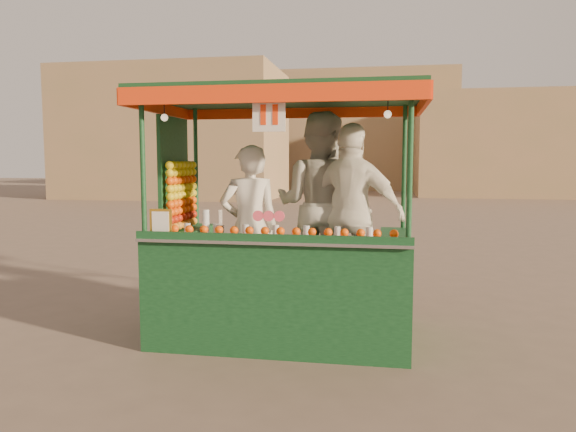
% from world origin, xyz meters
% --- Properties ---
extents(ground, '(90.00, 90.00, 0.00)m').
position_xyz_m(ground, '(0.00, 0.00, 0.00)').
color(ground, brown).
rests_on(ground, ground).
extents(building_left, '(10.00, 6.00, 6.00)m').
position_xyz_m(building_left, '(-9.00, 20.00, 3.00)').
color(building_left, '#987556').
rests_on(building_left, ground).
extents(building_right, '(9.00, 6.00, 5.00)m').
position_xyz_m(building_right, '(7.00, 24.00, 2.50)').
color(building_right, '#987556').
rests_on(building_right, ground).
extents(building_center, '(14.00, 7.00, 7.00)m').
position_xyz_m(building_center, '(-2.00, 30.00, 3.50)').
color(building_center, '#987556').
rests_on(building_center, ground).
extents(juice_cart, '(2.63, 1.70, 2.39)m').
position_xyz_m(juice_cart, '(-0.08, -0.08, 0.77)').
color(juice_cart, '#0E3519').
rests_on(juice_cart, ground).
extents(vendor_left, '(0.69, 0.59, 1.60)m').
position_xyz_m(vendor_left, '(-0.37, -0.01, 1.08)').
color(vendor_left, silver).
rests_on(vendor_left, ground).
extents(vendor_middle, '(1.06, 0.88, 1.96)m').
position_xyz_m(vendor_middle, '(0.25, 0.59, 1.26)').
color(vendor_middle, beige).
rests_on(vendor_middle, ground).
extents(vendor_right, '(1.16, 0.74, 1.83)m').
position_xyz_m(vendor_right, '(0.62, 0.31, 1.19)').
color(vendor_right, white).
rests_on(vendor_right, ground).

